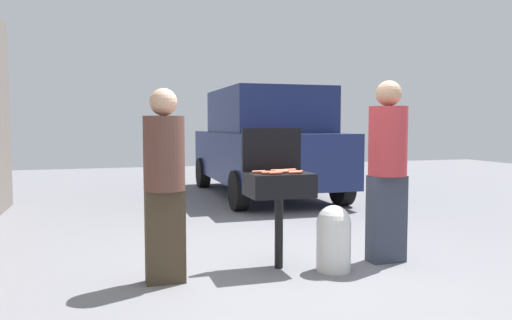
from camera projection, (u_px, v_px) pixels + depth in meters
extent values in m
plane|color=slate|center=(298.00, 269.00, 4.71)|extent=(24.00, 24.00, 0.00)
cylinder|color=black|center=(279.00, 232.00, 4.72)|extent=(0.08, 0.08, 0.69)
cube|color=black|center=(279.00, 185.00, 4.69)|extent=(0.60, 0.44, 0.22)
cube|color=black|center=(272.00, 150.00, 4.88)|extent=(0.60, 0.05, 0.42)
cylinder|color=#B74C33|center=(295.00, 172.00, 4.63)|extent=(0.13, 0.03, 0.03)
cylinder|color=#C6593D|center=(277.00, 171.00, 4.78)|extent=(0.13, 0.04, 0.03)
cylinder|color=#C6593D|center=(259.00, 172.00, 4.66)|extent=(0.13, 0.04, 0.03)
cylinder|color=#AD4228|center=(275.00, 173.00, 4.53)|extent=(0.13, 0.04, 0.03)
cylinder|color=#AD4228|center=(282.00, 171.00, 4.73)|extent=(0.13, 0.03, 0.03)
cylinder|color=#AD4228|center=(289.00, 170.00, 4.85)|extent=(0.13, 0.04, 0.03)
cylinder|color=#AD4228|center=(267.00, 172.00, 4.62)|extent=(0.13, 0.03, 0.03)
cylinder|color=#C6593D|center=(282.00, 172.00, 4.66)|extent=(0.13, 0.04, 0.03)
cylinder|color=#C6593D|center=(290.00, 170.00, 4.81)|extent=(0.13, 0.03, 0.03)
cylinder|color=#AD4228|center=(280.00, 172.00, 4.62)|extent=(0.13, 0.04, 0.03)
cylinder|color=#B74C33|center=(295.00, 173.00, 4.58)|extent=(0.13, 0.04, 0.03)
cylinder|color=#AD4228|center=(296.00, 172.00, 4.67)|extent=(0.13, 0.03, 0.03)
cylinder|color=#AD4228|center=(268.00, 173.00, 4.55)|extent=(0.13, 0.03, 0.03)
cylinder|color=silver|center=(334.00, 246.00, 4.64)|extent=(0.32, 0.32, 0.46)
sphere|color=silver|center=(334.00, 222.00, 4.62)|extent=(0.31, 0.31, 0.31)
cube|color=#3F3323|center=(165.00, 236.00, 4.29)|extent=(0.33, 0.18, 0.80)
cylinder|color=brown|center=(164.00, 153.00, 4.24)|extent=(0.35, 0.35, 0.64)
sphere|color=tan|center=(163.00, 102.00, 4.21)|extent=(0.23, 0.23, 0.23)
cube|color=#333847|center=(386.00, 219.00, 4.95)|extent=(0.36, 0.20, 0.86)
cylinder|color=#B23338|center=(388.00, 141.00, 4.90)|extent=(0.38, 0.38, 0.68)
sphere|color=tan|center=(389.00, 93.00, 4.87)|extent=(0.25, 0.25, 0.25)
cube|color=navy|center=(264.00, 156.00, 9.60)|extent=(1.93, 4.41, 0.90)
cube|color=navy|center=(267.00, 111.00, 9.35)|extent=(1.78, 2.61, 0.80)
cylinder|color=black|center=(342.00, 186.00, 8.42)|extent=(0.22, 0.64, 0.64)
cylinder|color=black|center=(239.00, 191.00, 7.91)|extent=(0.22, 0.64, 0.64)
cylinder|color=black|center=(281.00, 170.00, 11.37)|extent=(0.22, 0.64, 0.64)
cylinder|color=black|center=(203.00, 173.00, 10.85)|extent=(0.22, 0.64, 0.64)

